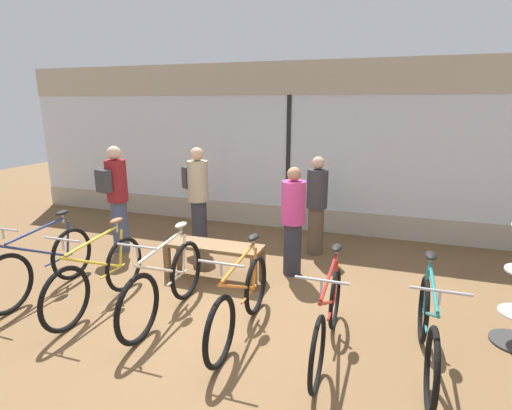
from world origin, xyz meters
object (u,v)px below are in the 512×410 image
bicycle_right (328,318)px  bicycle_far_right (427,331)px  customer_near_bench (117,196)px  customer_mid_floor (317,204)px  customer_near_rack (293,220)px  bicycle_left (98,277)px  customer_by_window (198,195)px  bicycle_center_left (165,285)px  bicycle_center_right (240,302)px  display_bench (214,251)px  bicycle_far_left (43,265)px

bicycle_right → bicycle_far_right: size_ratio=1.01×
bicycle_far_right → customer_near_bench: size_ratio=0.98×
bicycle_right → customer_near_bench: bearing=155.4°
bicycle_right → customer_mid_floor: 2.80m
bicycle_right → customer_near_rack: (-0.79, 1.76, 0.45)m
bicycle_left → customer_by_window: 2.32m
bicycle_left → bicycle_center_left: bicycle_center_left is taller
bicycle_center_right → customer_mid_floor: (0.31, 2.67, 0.47)m
bicycle_far_right → customer_mid_floor: (-1.55, 2.63, 0.46)m
bicycle_center_right → bicycle_right: 0.94m
display_bench → customer_near_rack: customer_near_rack is taller
customer_near_bench → customer_near_rack: bearing=0.5°
bicycle_right → customer_by_window: customer_by_window is taller
customer_near_rack → bicycle_center_right: bearing=-94.7°
customer_mid_floor → customer_near_bench: customer_near_bench is taller
bicycle_left → bicycle_center_right: bearing=-0.1°
bicycle_left → customer_near_bench: 2.06m
bicycle_center_left → bicycle_center_right: (0.96, -0.07, -0.02)m
customer_near_bench → bicycle_center_right: bearing=-31.1°
bicycle_far_right → bicycle_left: bearing=-179.4°
bicycle_left → customer_near_rack: customer_near_rack is taller
bicycle_far_left → bicycle_right: bicycle_far_left is taller
bicycle_far_left → bicycle_center_left: bearing=0.1°
bicycle_far_left → customer_near_bench: customer_near_bench is taller
bicycle_center_left → bicycle_right: (1.90, -0.09, -0.02)m
customer_near_rack → customer_by_window: (-1.77, 0.50, 0.11)m
bicycle_left → bicycle_far_right: bearing=0.6°
customer_near_rack → customer_by_window: 1.84m
customer_near_rack → display_bench: bearing=-152.9°
bicycle_far_left → bicycle_right: (3.72, -0.08, -0.02)m
bicycle_center_right → display_bench: bearing=125.4°
bicycle_right → display_bench: (-1.81, 1.24, 0.04)m
customer_near_rack → customer_mid_floor: customer_mid_floor is taller
bicycle_far_right → customer_by_window: size_ratio=1.00×
customer_by_window → bicycle_left: bearing=-95.8°
customer_by_window → display_bench: bearing=-53.5°
bicycle_far_right → customer_near_rack: bearing=135.2°
bicycle_center_left → bicycle_far_right: size_ratio=1.03×
customer_near_rack → customer_near_bench: customer_near_bench is taller
bicycle_right → customer_near_rack: customer_near_rack is taller
bicycle_center_left → customer_near_bench: 2.56m
bicycle_left → customer_near_rack: (2.00, 1.74, 0.43)m
bicycle_center_right → bicycle_far_left: bearing=178.6°
customer_by_window → customer_near_bench: size_ratio=0.98×
bicycle_far_left → customer_near_rack: size_ratio=1.12×
bicycle_right → bicycle_far_right: bearing=3.5°
customer_near_bench → display_bench: bearing=-14.0°
bicycle_center_right → customer_near_bench: size_ratio=0.98×
bicycle_right → customer_by_window: (-2.56, 2.26, 0.56)m
bicycle_far_left → bicycle_center_right: bearing=-1.4°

